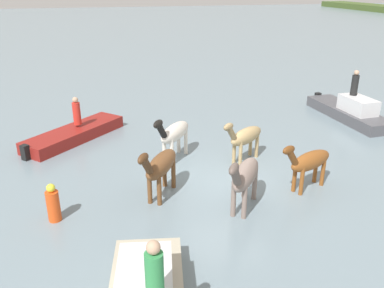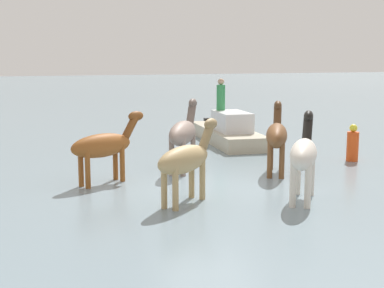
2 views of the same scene
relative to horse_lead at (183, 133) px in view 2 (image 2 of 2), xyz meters
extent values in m
plane|color=gray|center=(-1.80, 0.06, -1.08)|extent=(190.57, 190.57, 0.00)
ellipsoid|color=gray|center=(-0.07, 0.05, 0.01)|extent=(1.92, 1.62, 0.66)
cylinder|color=gray|center=(0.50, -0.17, -0.53)|extent=(0.14, 0.14, 1.08)
cylinder|color=gray|center=(0.31, -0.42, -0.53)|extent=(0.14, 0.14, 1.08)
cylinder|color=gray|center=(-0.45, 0.53, -0.53)|extent=(0.14, 0.14, 1.08)
cylinder|color=gray|center=(-0.64, 0.27, -0.53)|extent=(0.14, 0.14, 1.08)
cylinder|color=#63544C|center=(0.77, -0.56, 0.44)|extent=(0.62, 0.54, 0.72)
ellipsoid|color=#63544C|center=(0.93, -0.68, 0.73)|extent=(0.57, 0.50, 0.29)
ellipsoid|color=brown|center=(-0.67, 2.48, -0.10)|extent=(1.16, 1.83, 0.59)
cylinder|color=brown|center=(-0.33, 2.05, -0.59)|extent=(0.13, 0.13, 0.98)
cylinder|color=brown|center=(-0.60, 1.94, -0.59)|extent=(0.13, 0.13, 0.98)
cylinder|color=brown|center=(-0.74, 3.02, -0.59)|extent=(0.13, 0.13, 0.98)
cylinder|color=brown|center=(-1.01, 2.91, -0.59)|extent=(0.13, 0.13, 0.98)
cylinder|color=brown|center=(-0.31, 1.62, 0.29)|extent=(0.40, 0.58, 0.65)
ellipsoid|color=brown|center=(-0.24, 1.44, 0.55)|extent=(0.38, 0.52, 0.26)
ellipsoid|color=tan|center=(-3.20, 1.30, -0.10)|extent=(1.42, 1.75, 0.60)
cylinder|color=tan|center=(-2.79, 0.94, -0.59)|extent=(0.13, 0.13, 0.98)
cylinder|color=tan|center=(-3.02, 0.78, -0.59)|extent=(0.13, 0.13, 0.98)
cylinder|color=tan|center=(-3.38, 1.82, -0.59)|extent=(0.13, 0.13, 0.98)
cylinder|color=tan|center=(-3.62, 1.66, -0.59)|extent=(0.13, 0.13, 0.98)
cylinder|color=olive|center=(-2.68, 0.52, 0.29)|extent=(0.47, 0.56, 0.65)
ellipsoid|color=olive|center=(-2.57, 0.37, 0.55)|extent=(0.44, 0.52, 0.26)
ellipsoid|color=brown|center=(-1.38, -2.17, -0.01)|extent=(1.92, 1.52, 0.65)
cylinder|color=brown|center=(-0.81, -2.35, -0.54)|extent=(0.14, 0.14, 1.06)
cylinder|color=brown|center=(-0.98, -2.61, -0.54)|extent=(0.14, 0.14, 1.06)
cylinder|color=brown|center=(-1.77, -1.72, -0.54)|extent=(0.14, 0.14, 1.06)
cylinder|color=brown|center=(-1.94, -1.99, -0.54)|extent=(0.14, 0.14, 1.06)
cylinder|color=#50311A|center=(-0.52, -2.72, 0.40)|extent=(0.61, 0.51, 0.71)
ellipsoid|color=#50311A|center=(-0.35, -2.83, 0.69)|extent=(0.56, 0.47, 0.28)
ellipsoid|color=silver|center=(-4.01, -1.19, -0.02)|extent=(1.83, 1.64, 0.64)
cylinder|color=silver|center=(-3.47, -1.44, -0.55)|extent=(0.14, 0.14, 1.05)
cylinder|color=silver|center=(-3.67, -1.67, -0.55)|extent=(0.14, 0.14, 1.05)
cylinder|color=silver|center=(-4.36, -0.71, -0.55)|extent=(0.14, 0.14, 1.05)
cylinder|color=silver|center=(-4.55, -0.95, -0.55)|extent=(0.14, 0.14, 1.05)
cylinder|color=black|center=(-3.23, -1.83, 0.39)|extent=(0.59, 0.54, 0.70)
ellipsoid|color=black|center=(-3.08, -1.96, 0.68)|extent=(0.54, 0.50, 0.28)
cube|color=#B7AD93|center=(4.21, -3.48, -0.89)|extent=(5.59, 2.42, 0.66)
cube|color=silver|center=(3.57, -3.37, -0.21)|extent=(2.10, 1.38, 0.70)
cube|color=black|center=(6.98, -3.96, -0.82)|extent=(0.28, 0.32, 0.71)
cylinder|color=#338C4C|center=(4.27, -3.26, 0.61)|extent=(0.32, 0.32, 0.95)
sphere|color=tan|center=(4.27, -3.26, 1.21)|extent=(0.24, 0.24, 0.24)
cylinder|color=#E54C19|center=(-0.69, -5.34, -0.63)|extent=(0.36, 0.36, 0.90)
sphere|color=yellow|center=(-0.69, -5.34, -0.06)|extent=(0.24, 0.24, 0.24)
camera|label=1|loc=(9.60, -3.95, 5.19)|focal=37.58mm
camera|label=2|loc=(-13.46, 5.49, 2.01)|focal=49.33mm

